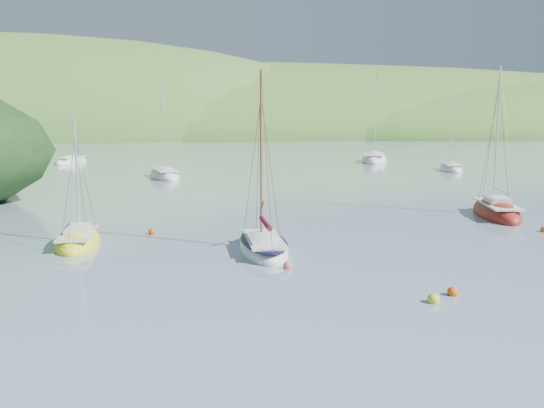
{
  "coord_description": "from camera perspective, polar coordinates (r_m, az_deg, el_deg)",
  "views": [
    {
      "loc": [
        -5.17,
        -23.52,
        6.82
      ],
      "look_at": [
        -1.42,
        8.0,
        1.99
      ],
      "focal_mm": 40.0,
      "sensor_mm": 36.0,
      "label": 1
    }
  ],
  "objects": [
    {
      "name": "sloop_red",
      "position": [
        42.61,
        20.37,
        -0.82
      ],
      "size": [
        3.79,
        7.53,
        10.65
      ],
      "rotation": [
        0.0,
        0.0,
        -0.19
      ],
      "color": "maroon",
      "rests_on": "ground"
    },
    {
      "name": "ground",
      "position": [
        25.03,
        5.44,
        -7.2
      ],
      "size": [
        700.0,
        700.0,
        0.0
      ],
      "primitive_type": "plane",
      "color": "slate",
      "rests_on": "ground"
    },
    {
      "name": "distant_sloop_d",
      "position": [
        74.36,
        16.49,
        3.17
      ],
      "size": [
        3.68,
        6.9,
        9.35
      ],
      "rotation": [
        0.0,
        0.0,
        -0.22
      ],
      "color": "silver",
      "rests_on": "ground"
    },
    {
      "name": "shoreline_hills",
      "position": [
        196.12,
        -8.14,
        6.58
      ],
      "size": [
        690.0,
        135.0,
        56.0
      ],
      "color": "#426A28",
      "rests_on": "ground"
    },
    {
      "name": "distant_sloop_c",
      "position": [
        85.86,
        -18.38,
        3.78
      ],
      "size": [
        4.56,
        7.48,
        10.07
      ],
      "rotation": [
        0.0,
        0.0,
        -0.32
      ],
      "color": "silver",
      "rests_on": "ground"
    },
    {
      "name": "mooring_buoys",
      "position": [
        28.17,
        9.03,
        -5.22
      ],
      "size": [
        22.76,
        14.23,
        0.46
      ],
      "color": "gold",
      "rests_on": "ground"
    },
    {
      "name": "distant_sloop_b",
      "position": [
        84.97,
        9.6,
        4.08
      ],
      "size": [
        6.0,
        10.04,
        13.51
      ],
      "rotation": [
        0.0,
        0.0,
        -0.3
      ],
      "color": "silver",
      "rests_on": "ground"
    },
    {
      "name": "distant_sloop_a",
      "position": [
        64.41,
        -10.09,
        2.61
      ],
      "size": [
        4.49,
        8.13,
        10.99
      ],
      "rotation": [
        0.0,
        0.0,
        0.24
      ],
      "color": "silver",
      "rests_on": "ground"
    },
    {
      "name": "daysailer_white",
      "position": [
        29.95,
        -0.81,
        -4.09
      ],
      "size": [
        2.46,
        6.24,
        9.49
      ],
      "rotation": [
        0.0,
        0.0,
        0.03
      ],
      "color": "silver",
      "rests_on": "ground"
    },
    {
      "name": "sailboat_yellow",
      "position": [
        32.94,
        -17.78,
        -3.41
      ],
      "size": [
        2.33,
        5.44,
        7.12
      ],
      "rotation": [
        0.0,
        0.0,
        0.04
      ],
      "color": "yellow",
      "rests_on": "ground"
    }
  ]
}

